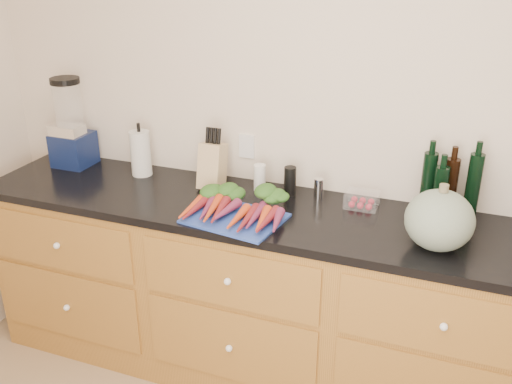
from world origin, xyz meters
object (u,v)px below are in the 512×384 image
at_px(paper_towel, 141,153).
at_px(knife_block, 212,166).
at_px(cutting_board, 235,218).
at_px(carrots, 239,208).
at_px(squash, 439,220).
at_px(tomato_box, 362,200).
at_px(blender_appliance, 71,128).

xyz_separation_m(paper_towel, knife_block, (0.42, -0.02, -0.01)).
xyz_separation_m(cutting_board, carrots, (-0.00, 0.04, 0.03)).
bearing_deg(carrots, squash, 0.49).
distance_m(cutting_board, tomato_box, 0.60).
bearing_deg(tomato_box, knife_block, -177.69).
xyz_separation_m(squash, tomato_box, (-0.36, 0.28, -0.09)).
bearing_deg(knife_block, blender_appliance, 178.82).
xyz_separation_m(knife_block, tomato_box, (0.74, 0.03, -0.08)).
relative_size(blender_appliance, paper_towel, 2.03).
height_order(cutting_board, knife_block, knife_block).
xyz_separation_m(carrots, blender_appliance, (-1.09, 0.27, 0.17)).
distance_m(carrots, knife_block, 0.36).
relative_size(squash, knife_block, 1.21).
bearing_deg(cutting_board, carrots, 90.00).
bearing_deg(squash, tomato_box, 141.94).
height_order(carrots, tomato_box, carrots).
height_order(carrots, paper_towel, paper_towel).
relative_size(paper_towel, knife_block, 1.05).
relative_size(carrots, tomato_box, 3.10).
distance_m(paper_towel, tomato_box, 1.16).
height_order(cutting_board, carrots, carrots).
height_order(carrots, blender_appliance, blender_appliance).
relative_size(squash, tomato_box, 1.83).
distance_m(carrots, tomato_box, 0.57).
height_order(blender_appliance, tomato_box, blender_appliance).
bearing_deg(knife_block, squash, -12.74).
relative_size(paper_towel, tomato_box, 1.60).
xyz_separation_m(blender_appliance, paper_towel, (0.42, 0.00, -0.09)).
distance_m(knife_block, tomato_box, 0.75).
bearing_deg(tomato_box, paper_towel, -179.51).
bearing_deg(squash, blender_appliance, 172.20).
height_order(blender_appliance, paper_towel, blender_appliance).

